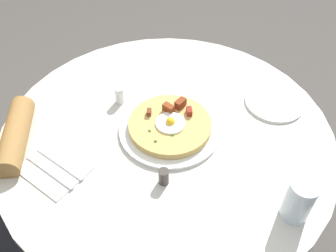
{
  "coord_description": "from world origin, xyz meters",
  "views": [
    {
      "loc": [
        0.26,
        0.7,
        1.51
      ],
      "look_at": [
        -0.01,
        -0.0,
        0.72
      ],
      "focal_mm": 39.4,
      "sensor_mm": 36.0,
      "label": 1
    }
  ],
  "objects": [
    {
      "name": "knife",
      "position": [
        0.32,
        0.01,
        0.71
      ],
      "size": [
        0.11,
        0.16,
        0.0
      ],
      "primitive_type": "cube",
      "rotation": [
        0.0,
        0.0,
        2.14
      ],
      "color": "silver",
      "rests_on": "napkin"
    },
    {
      "name": "dining_table",
      "position": [
        0.0,
        0.0,
        0.54
      ],
      "size": [
        1.0,
        1.0,
        0.7
      ],
      "color": "beige",
      "rests_on": "ground_plane"
    },
    {
      "name": "pepper_shaker",
      "position": [
        0.07,
        0.17,
        0.73
      ],
      "size": [
        0.03,
        0.03,
        0.05
      ],
      "primitive_type": "cylinder",
      "color": "#3F3833",
      "rests_on": "dining_table"
    },
    {
      "name": "water_glass",
      "position": [
        -0.19,
        0.37,
        0.77
      ],
      "size": [
        0.07,
        0.07,
        0.12
      ],
      "primitive_type": "cylinder",
      "color": "silver",
      "rests_on": "dining_table"
    },
    {
      "name": "breakfast_pizza",
      "position": [
        -0.01,
        -0.0,
        0.73
      ],
      "size": [
        0.25,
        0.25,
        0.05
      ],
      "color": "tan",
      "rests_on": "pizza_plate"
    },
    {
      "name": "napkin",
      "position": [
        0.33,
        0.02,
        0.71
      ],
      "size": [
        0.21,
        0.22,
        0.0
      ],
      "primitive_type": "cube",
      "rotation": [
        0.0,
        0.0,
        2.14
      ],
      "color": "white",
      "rests_on": "dining_table"
    },
    {
      "name": "bread_plate",
      "position": [
        -0.37,
        0.01,
        0.71
      ],
      "size": [
        0.19,
        0.19,
        0.01
      ],
      "primitive_type": "cylinder",
      "color": "white",
      "rests_on": "dining_table"
    },
    {
      "name": "pizza_plate",
      "position": [
        -0.01,
        -0.0,
        0.71
      ],
      "size": [
        0.3,
        0.3,
        0.01
      ],
      "primitive_type": "cylinder",
      "color": "white",
      "rests_on": "dining_table"
    },
    {
      "name": "fork",
      "position": [
        0.35,
        0.03,
        0.71
      ],
      "size": [
        0.11,
        0.16,
        0.0
      ],
      "primitive_type": "cube",
      "rotation": [
        0.0,
        0.0,
        2.14
      ],
      "color": "silver",
      "rests_on": "napkin"
    },
    {
      "name": "salt_shaker",
      "position": [
        0.09,
        -0.17,
        0.73
      ],
      "size": [
        0.03,
        0.03,
        0.06
      ],
      "primitive_type": "cylinder",
      "color": "white",
      "rests_on": "dining_table"
    },
    {
      "name": "ground_plane",
      "position": [
        0.0,
        0.0,
        0.0
      ],
      "size": [
        6.0,
        6.0,
        0.0
      ],
      "primitive_type": "plane",
      "color": "#4C4742"
    }
  ]
}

